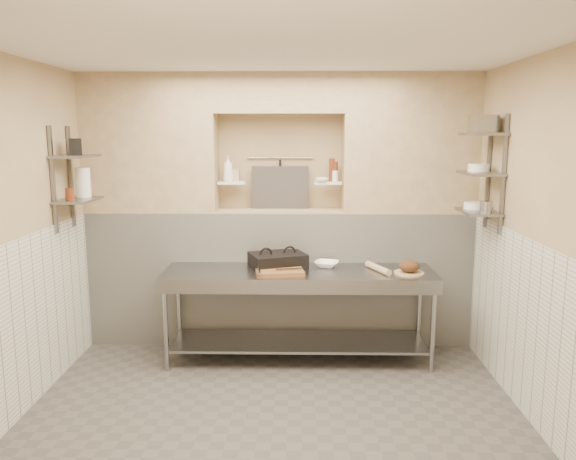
{
  "coord_description": "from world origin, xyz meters",
  "views": [
    {
      "loc": [
        0.18,
        -4.06,
        2.21
      ],
      "look_at": [
        0.1,
        0.9,
        1.35
      ],
      "focal_mm": 35.0,
      "sensor_mm": 36.0,
      "label": 1
    }
  ],
  "objects_px": {
    "mixing_bowl": "(327,264)",
    "jug_left": "(83,182)",
    "prep_table": "(299,297)",
    "bottle_soap": "(228,169)",
    "bread_loaf": "(409,266)",
    "cutting_board": "(280,272)",
    "rolling_pin": "(378,268)",
    "panini_press": "(278,260)",
    "bowl_alcove": "(322,180)"
  },
  "relations": [
    {
      "from": "rolling_pin",
      "to": "bowl_alcove",
      "type": "bearing_deg",
      "value": 136.09
    },
    {
      "from": "bread_loaf",
      "to": "bottle_soap",
      "type": "relative_size",
      "value": 0.73
    },
    {
      "from": "cutting_board",
      "to": "bread_loaf",
      "type": "bearing_deg",
      "value": 0.89
    },
    {
      "from": "rolling_pin",
      "to": "jug_left",
      "type": "distance_m",
      "value": 2.92
    },
    {
      "from": "bread_loaf",
      "to": "bottle_soap",
      "type": "xyz_separation_m",
      "value": [
        -1.77,
        0.63,
        0.87
      ]
    },
    {
      "from": "panini_press",
      "to": "cutting_board",
      "type": "relative_size",
      "value": 1.4
    },
    {
      "from": "panini_press",
      "to": "bowl_alcove",
      "type": "relative_size",
      "value": 4.42
    },
    {
      "from": "prep_table",
      "to": "bottle_soap",
      "type": "distance_m",
      "value": 1.51
    },
    {
      "from": "mixing_bowl",
      "to": "bottle_soap",
      "type": "xyz_separation_m",
      "value": [
        -1.01,
        0.38,
        0.92
      ]
    },
    {
      "from": "rolling_pin",
      "to": "bottle_soap",
      "type": "bearing_deg",
      "value": 159.89
    },
    {
      "from": "prep_table",
      "to": "bottle_soap",
      "type": "height_order",
      "value": "bottle_soap"
    },
    {
      "from": "cutting_board",
      "to": "prep_table",
      "type": "bearing_deg",
      "value": 29.61
    },
    {
      "from": "jug_left",
      "to": "cutting_board",
      "type": "bearing_deg",
      "value": -3.37
    },
    {
      "from": "prep_table",
      "to": "rolling_pin",
      "type": "height_order",
      "value": "rolling_pin"
    },
    {
      "from": "jug_left",
      "to": "panini_press",
      "type": "bearing_deg",
      "value": 4.44
    },
    {
      "from": "cutting_board",
      "to": "jug_left",
      "type": "bearing_deg",
      "value": 176.63
    },
    {
      "from": "panini_press",
      "to": "mixing_bowl",
      "type": "distance_m",
      "value": 0.49
    },
    {
      "from": "bread_loaf",
      "to": "bottle_soap",
      "type": "height_order",
      "value": "bottle_soap"
    },
    {
      "from": "bowl_alcove",
      "to": "jug_left",
      "type": "xyz_separation_m",
      "value": [
        -2.27,
        -0.51,
        0.02
      ]
    },
    {
      "from": "bottle_soap",
      "to": "bowl_alcove",
      "type": "relative_size",
      "value": 1.91
    },
    {
      "from": "panini_press",
      "to": "bread_loaf",
      "type": "xyz_separation_m",
      "value": [
        1.25,
        -0.23,
        0.0
      ]
    },
    {
      "from": "mixing_bowl",
      "to": "rolling_pin",
      "type": "distance_m",
      "value": 0.51
    },
    {
      "from": "prep_table",
      "to": "rolling_pin",
      "type": "xyz_separation_m",
      "value": [
        0.76,
        0.0,
        0.29
      ]
    },
    {
      "from": "panini_press",
      "to": "cutting_board",
      "type": "distance_m",
      "value": 0.26
    },
    {
      "from": "panini_press",
      "to": "bowl_alcove",
      "type": "height_order",
      "value": "bowl_alcove"
    },
    {
      "from": "cutting_board",
      "to": "mixing_bowl",
      "type": "height_order",
      "value": "mixing_bowl"
    },
    {
      "from": "prep_table",
      "to": "cutting_board",
      "type": "height_order",
      "value": "cutting_board"
    },
    {
      "from": "prep_table",
      "to": "bottle_soap",
      "type": "bearing_deg",
      "value": 143.1
    },
    {
      "from": "panini_press",
      "to": "bottle_soap",
      "type": "bearing_deg",
      "value": 122.05
    },
    {
      "from": "mixing_bowl",
      "to": "jug_left",
      "type": "bearing_deg",
      "value": -175.91
    },
    {
      "from": "mixing_bowl",
      "to": "jug_left",
      "type": "distance_m",
      "value": 2.46
    },
    {
      "from": "bottle_soap",
      "to": "prep_table",
      "type": "bearing_deg",
      "value": -36.9
    },
    {
      "from": "rolling_pin",
      "to": "jug_left",
      "type": "height_order",
      "value": "jug_left"
    },
    {
      "from": "jug_left",
      "to": "bowl_alcove",
      "type": "bearing_deg",
      "value": 12.58
    },
    {
      "from": "prep_table",
      "to": "mixing_bowl",
      "type": "distance_m",
      "value": 0.43
    },
    {
      "from": "bread_loaf",
      "to": "jug_left",
      "type": "distance_m",
      "value": 3.18
    },
    {
      "from": "jug_left",
      "to": "rolling_pin",
      "type": "bearing_deg",
      "value": -0.05
    },
    {
      "from": "bowl_alcove",
      "to": "bottle_soap",
      "type": "bearing_deg",
      "value": 177.75
    },
    {
      "from": "rolling_pin",
      "to": "mixing_bowl",
      "type": "bearing_deg",
      "value": 160.89
    },
    {
      "from": "panini_press",
      "to": "bottle_soap",
      "type": "xyz_separation_m",
      "value": [
        -0.52,
        0.4,
        0.88
      ]
    },
    {
      "from": "prep_table",
      "to": "bread_loaf",
      "type": "xyz_separation_m",
      "value": [
        1.04,
        -0.08,
        0.33
      ]
    },
    {
      "from": "rolling_pin",
      "to": "bowl_alcove",
      "type": "height_order",
      "value": "bowl_alcove"
    },
    {
      "from": "bread_loaf",
      "to": "jug_left",
      "type": "xyz_separation_m",
      "value": [
        -3.08,
        0.09,
        0.78
      ]
    },
    {
      "from": "mixing_bowl",
      "to": "jug_left",
      "type": "relative_size",
      "value": 0.86
    },
    {
      "from": "cutting_board",
      "to": "bread_loaf",
      "type": "height_order",
      "value": "bread_loaf"
    },
    {
      "from": "cutting_board",
      "to": "panini_press",
      "type": "bearing_deg",
      "value": 95.94
    },
    {
      "from": "panini_press",
      "to": "jug_left",
      "type": "bearing_deg",
      "value": 163.98
    },
    {
      "from": "bowl_alcove",
      "to": "bread_loaf",
      "type": "bearing_deg",
      "value": -36.44
    },
    {
      "from": "mixing_bowl",
      "to": "bowl_alcove",
      "type": "distance_m",
      "value": 0.88
    },
    {
      "from": "jug_left",
      "to": "mixing_bowl",
      "type": "bearing_deg",
      "value": 4.09
    }
  ]
}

